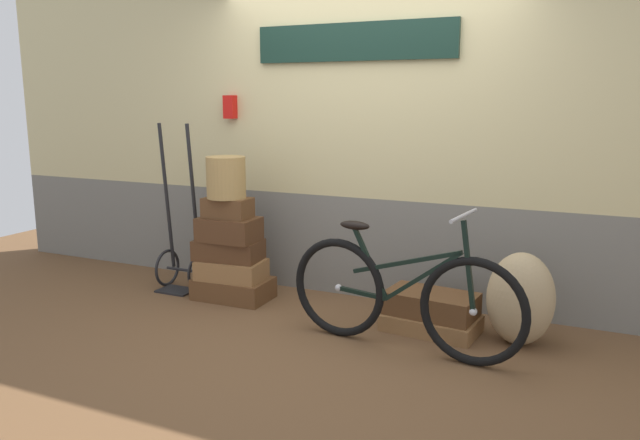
# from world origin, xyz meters

# --- Properties ---
(ground) EXTENTS (9.61, 5.20, 0.06)m
(ground) POSITION_xyz_m (0.00, 0.00, -0.03)
(ground) COLOR brown
(station_building) EXTENTS (7.61, 0.74, 2.83)m
(station_building) POSITION_xyz_m (0.01, 0.85, 1.42)
(station_building) COLOR slate
(station_building) RESTS_ON ground
(suitcase_0) EXTENTS (0.63, 0.41, 0.18)m
(suitcase_0) POSITION_xyz_m (-0.96, 0.26, 0.09)
(suitcase_0) COLOR brown
(suitcase_0) RESTS_ON ground
(suitcase_1) EXTENTS (0.57, 0.40, 0.16)m
(suitcase_1) POSITION_xyz_m (-0.97, 0.25, 0.25)
(suitcase_1) COLOR olive
(suitcase_1) RESTS_ON suitcase_0
(suitcase_2) EXTENTS (0.58, 0.37, 0.17)m
(suitcase_2) POSITION_xyz_m (-1.01, 0.27, 0.41)
(suitcase_2) COLOR #4C2D19
(suitcase_2) RESTS_ON suitcase_1
(suitcase_3) EXTENTS (0.49, 0.33, 0.19)m
(suitcase_3) POSITION_xyz_m (-0.98, 0.25, 0.59)
(suitcase_3) COLOR #4C2D19
(suitcase_3) RESTS_ON suitcase_2
(suitcase_4) EXTENTS (0.39, 0.25, 0.16)m
(suitcase_4) POSITION_xyz_m (-0.99, 0.25, 0.77)
(suitcase_4) COLOR brown
(suitcase_4) RESTS_ON suitcase_3
(suitcase_5) EXTENTS (0.70, 0.46, 0.12)m
(suitcase_5) POSITION_xyz_m (0.74, 0.23, 0.06)
(suitcase_5) COLOR olive
(suitcase_5) RESTS_ON ground
(suitcase_6) EXTENTS (0.67, 0.43, 0.17)m
(suitcase_6) POSITION_xyz_m (0.73, 0.24, 0.20)
(suitcase_6) COLOR brown
(suitcase_6) RESTS_ON suitcase_5
(wicker_basket) EXTENTS (0.32, 0.32, 0.34)m
(wicker_basket) POSITION_xyz_m (-1.00, 0.24, 1.02)
(wicker_basket) COLOR #A8844C
(wicker_basket) RESTS_ON suitcase_4
(luggage_trolley) EXTENTS (0.37, 0.39, 1.45)m
(luggage_trolley) POSITION_xyz_m (-1.52, 0.31, 0.32)
(luggage_trolley) COLOR black
(luggage_trolley) RESTS_ON ground
(burlap_sack) EXTENTS (0.45, 0.38, 0.64)m
(burlap_sack) POSITION_xyz_m (1.34, 0.24, 0.32)
(burlap_sack) COLOR tan
(burlap_sack) RESTS_ON ground
(bicycle) EXTENTS (1.66, 0.46, 0.96)m
(bicycle) POSITION_xyz_m (0.63, -0.19, 0.37)
(bicycle) COLOR black
(bicycle) RESTS_ON ground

